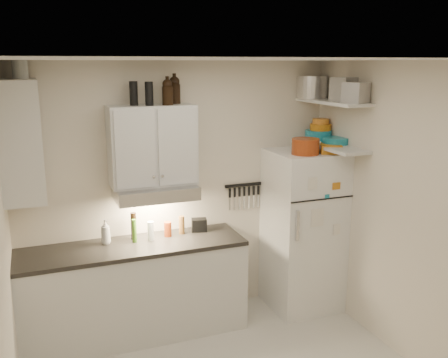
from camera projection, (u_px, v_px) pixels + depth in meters
name	position (u px, v px, depth m)	size (l,w,h in m)	color
ceiling	(238.00, 58.00, 3.37)	(3.20, 3.00, 0.02)	white
back_wall	(179.00, 192.00, 5.04)	(3.20, 0.02, 2.60)	beige
right_wall	(411.00, 217.00, 4.24)	(0.02, 3.00, 2.60)	beige
base_cabinet	(135.00, 292.00, 4.76)	(2.10, 0.60, 0.88)	silver
countertop	(133.00, 247.00, 4.66)	(2.10, 0.62, 0.04)	black
upper_cabinet	(152.00, 145.00, 4.66)	(0.80, 0.33, 0.75)	silver
side_cabinet	(20.00, 141.00, 4.10)	(0.33, 0.55, 1.00)	silver
range_hood	(155.00, 192.00, 4.70)	(0.76, 0.46, 0.12)	silver
fridge	(303.00, 230.00, 5.27)	(0.70, 0.68, 1.70)	white
shelf_hi	(333.00, 102.00, 4.91)	(0.30, 0.95, 0.03)	silver
shelf_lo	(331.00, 146.00, 5.01)	(0.30, 0.95, 0.03)	silver
knife_strip	(244.00, 185.00, 5.26)	(0.42, 0.02, 0.03)	black
dutch_oven	(305.00, 146.00, 4.88)	(0.27, 0.27, 0.16)	maroon
book_stack	(330.00, 148.00, 4.98)	(0.20, 0.26, 0.09)	#C07218
spice_jar	(318.00, 147.00, 5.03)	(0.06, 0.06, 0.10)	silver
stock_pot	(312.00, 87.00, 5.21)	(0.32, 0.32, 0.23)	silver
tin_a	(345.00, 89.00, 4.80)	(0.23, 0.20, 0.23)	#AAAAAD
tin_b	(356.00, 93.00, 4.57)	(0.19, 0.19, 0.19)	#AAAAAD
bowl_teal	(318.00, 135.00, 5.25)	(0.28, 0.28, 0.11)	teal
bowl_orange	(321.00, 127.00, 5.24)	(0.22, 0.22, 0.07)	#C06D12
bowl_yellow	(321.00, 121.00, 5.22)	(0.17, 0.17, 0.06)	orange
plates	(335.00, 141.00, 5.04)	(0.26, 0.26, 0.07)	teal
growler_a	(167.00, 92.00, 4.53)	(0.10, 0.10, 0.24)	black
growler_b	(175.00, 90.00, 4.69)	(0.11, 0.11, 0.26)	black
thermos_a	(149.00, 94.00, 4.49)	(0.07, 0.07, 0.21)	black
thermos_b	(134.00, 93.00, 4.50)	(0.07, 0.07, 0.22)	black
side_jar	(20.00, 68.00, 4.09)	(0.13, 0.13, 0.17)	silver
soap_bottle	(105.00, 230.00, 4.66)	(0.10, 0.10, 0.26)	silver
pepper_mill	(182.00, 225.00, 4.94)	(0.06, 0.06, 0.18)	brown
oil_bottle	(134.00, 231.00, 4.70)	(0.04, 0.04, 0.22)	#40731C
vinegar_bottle	(134.00, 226.00, 4.78)	(0.05, 0.05, 0.26)	black
clear_bottle	(151.00, 231.00, 4.76)	(0.06, 0.06, 0.19)	silver
red_jar	(168.00, 229.00, 4.87)	(0.07, 0.07, 0.15)	maroon
caddy	(199.00, 225.00, 5.02)	(0.15, 0.11, 0.13)	black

